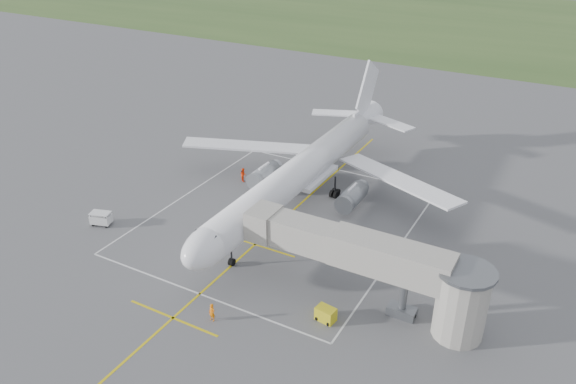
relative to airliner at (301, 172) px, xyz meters
The scene contains 9 objects.
ground 4.46m from the airliner, 90.00° to the right, with size 700.00×700.00×0.00m, color #515154.
grass_strip 129.32m from the airliner, 90.00° to the left, with size 700.00×120.00×0.02m, color #365223.
apron_markings 7.90m from the airliner, 90.00° to the right, with size 28.20×60.00×0.01m.
airliner is the anchor object (origin of this frame).
jet_bridge 21.22m from the airliner, 42.19° to the right, with size 23.40×5.00×7.20m.
gpu_unit 22.26m from the airliner, 56.13° to the right, with size 1.91×1.47×1.33m.
baggage_cart 24.19m from the airliner, 138.46° to the right, with size 2.60×2.01×1.60m.
ramp_worker_nose 23.73m from the airliner, 81.85° to the right, with size 0.64×0.42×1.77m, color orange.
ramp_worker_wing 10.49m from the airliner, 169.41° to the left, with size 0.92×0.71×1.88m, color #F63507.
Camera 1 is at (28.56, -53.65, 33.79)m, focal length 35.00 mm.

